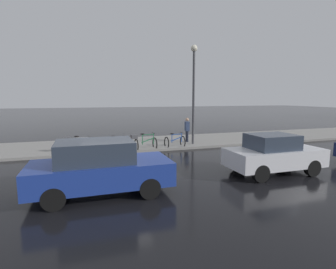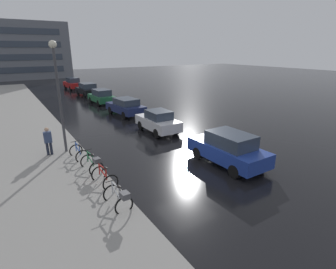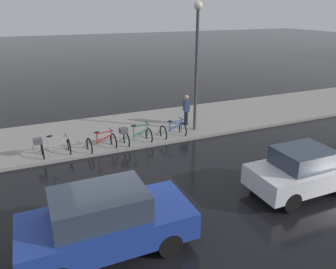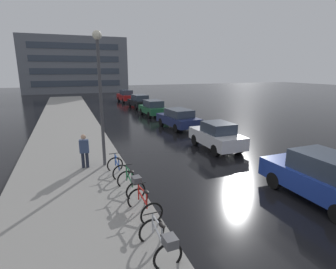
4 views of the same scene
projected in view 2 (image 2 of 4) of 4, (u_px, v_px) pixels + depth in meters
ground_plane at (186, 169)px, 12.94m from camera, size 140.00×140.00×0.00m
sidewalk_kerb at (28, 135)px, 17.83m from camera, size 4.80×60.00×0.14m
bicycle_nearest at (119, 198)px, 9.48m from camera, size 0.78×1.39×1.01m
bicycle_second at (104, 177)px, 11.19m from camera, size 0.87×1.22×0.96m
bicycle_third at (93, 163)px, 12.33m from camera, size 0.82×1.45×1.00m
bicycle_farthest at (79, 153)px, 13.83m from camera, size 0.79×1.14×0.94m
car_blue at (228, 149)px, 13.19m from camera, size 1.91×4.26×1.69m
car_white at (158, 121)px, 18.40m from camera, size 1.72×3.77×1.57m
car_navy at (126, 106)px, 23.20m from camera, size 2.26×4.27×1.51m
car_green at (102, 96)px, 27.98m from camera, size 1.93×3.81×1.55m
car_black at (88, 89)px, 32.78m from camera, size 2.07×4.11×1.58m
car_red at (73, 84)px, 37.90m from camera, size 1.99×3.95×1.68m
pedestrian at (48, 141)px, 14.04m from camera, size 0.43×0.29×1.69m
streetlamp at (58, 84)px, 13.60m from camera, size 0.39×0.39×6.05m
building_facade_main at (13, 51)px, 50.40m from camera, size 19.50×9.02×10.57m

